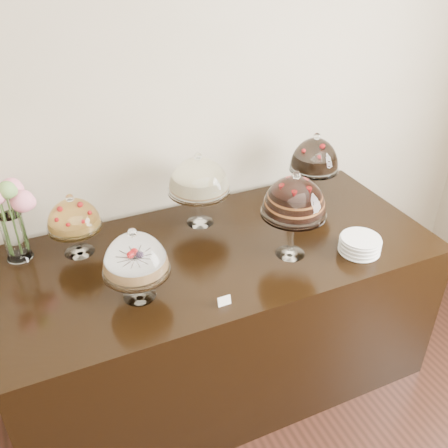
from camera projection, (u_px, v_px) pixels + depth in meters
name	position (u px, v px, depth m)	size (l,w,h in m)	color
wall_back	(117.00, 110.00, 2.52)	(5.00, 0.04, 3.00)	#C0B69B
display_counter	(220.00, 315.00, 2.78)	(2.20, 1.00, 0.90)	black
cake_stand_sugar_sponge	(135.00, 257.00, 2.12)	(0.29, 0.29, 0.36)	white
cake_stand_choco_layer	(295.00, 199.00, 2.34)	(0.32, 0.32, 0.46)	white
cake_stand_cheesecake	(199.00, 178.00, 2.61)	(0.33, 0.33, 0.42)	white
cake_stand_dark_choco	(315.00, 157.00, 2.83)	(0.28, 0.28, 0.42)	white
cake_stand_fruit_tart	(73.00, 217.00, 2.41)	(0.27, 0.27, 0.33)	white
flower_vase	(9.00, 211.00, 2.34)	(0.22, 0.25, 0.44)	white
plate_stack	(360.00, 245.00, 2.49)	(0.20, 0.20, 0.08)	white
price_card_left	(224.00, 301.00, 2.17)	(0.06, 0.01, 0.04)	white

